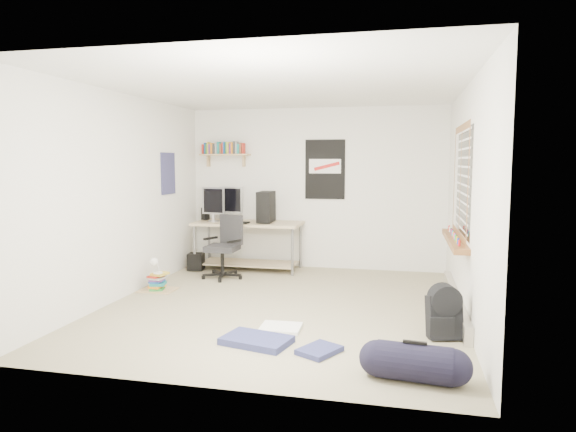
% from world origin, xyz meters
% --- Properties ---
extents(floor, '(4.00, 4.50, 0.01)m').
position_xyz_m(floor, '(0.00, 0.00, -0.01)').
color(floor, gray).
rests_on(floor, ground).
extents(ceiling, '(4.00, 4.50, 0.01)m').
position_xyz_m(ceiling, '(0.00, 0.00, 2.50)').
color(ceiling, white).
rests_on(ceiling, ground).
extents(back_wall, '(4.00, 0.01, 2.50)m').
position_xyz_m(back_wall, '(0.00, 2.25, 1.25)').
color(back_wall, silver).
rests_on(back_wall, ground).
extents(left_wall, '(0.01, 4.50, 2.50)m').
position_xyz_m(left_wall, '(-2.00, 0.00, 1.25)').
color(left_wall, silver).
rests_on(left_wall, ground).
extents(right_wall, '(0.01, 4.50, 2.50)m').
position_xyz_m(right_wall, '(2.00, 0.00, 1.25)').
color(right_wall, silver).
rests_on(right_wall, ground).
extents(desk, '(1.66, 0.75, 0.75)m').
position_xyz_m(desk, '(-0.99, 1.86, 0.36)').
color(desk, tan).
rests_on(desk, floor).
extents(monitor_left, '(0.39, 0.18, 0.42)m').
position_xyz_m(monitor_left, '(-1.52, 1.77, 0.96)').
color(monitor_left, '#98979C').
rests_on(monitor_left, desk).
extents(monitor_right, '(0.38, 0.13, 0.42)m').
position_xyz_m(monitor_right, '(-1.31, 2.00, 0.96)').
color(monitor_right, '#97979C').
rests_on(monitor_right, desk).
extents(pc_tower, '(0.23, 0.45, 0.46)m').
position_xyz_m(pc_tower, '(-0.70, 1.86, 0.99)').
color(pc_tower, black).
rests_on(pc_tower, desk).
extents(keyboard, '(0.38, 0.20, 0.02)m').
position_xyz_m(keyboard, '(-1.09, 1.66, 0.76)').
color(keyboard, black).
rests_on(keyboard, desk).
extents(speaker_left, '(0.13, 0.13, 0.19)m').
position_xyz_m(speaker_left, '(-1.71, 1.92, 0.85)').
color(speaker_left, black).
rests_on(speaker_left, desk).
extents(speaker_right, '(0.12, 0.12, 0.18)m').
position_xyz_m(speaker_right, '(-0.75, 1.78, 0.84)').
color(speaker_right, black).
rests_on(speaker_right, desk).
extents(office_chair, '(0.78, 0.78, 0.91)m').
position_xyz_m(office_chair, '(-1.17, 1.21, 0.49)').
color(office_chair, '#252527').
rests_on(office_chair, floor).
extents(wall_shelf, '(0.80, 0.22, 0.24)m').
position_xyz_m(wall_shelf, '(-1.45, 2.14, 1.78)').
color(wall_shelf, tan).
rests_on(wall_shelf, back_wall).
extents(poster_back_wall, '(0.62, 0.03, 0.92)m').
position_xyz_m(poster_back_wall, '(0.15, 2.23, 1.55)').
color(poster_back_wall, black).
rests_on(poster_back_wall, back_wall).
extents(poster_left_wall, '(0.02, 0.42, 0.60)m').
position_xyz_m(poster_left_wall, '(-1.99, 1.20, 1.50)').
color(poster_left_wall, navy).
rests_on(poster_left_wall, left_wall).
extents(window, '(0.10, 1.50, 1.26)m').
position_xyz_m(window, '(1.95, 0.30, 1.45)').
color(window, brown).
rests_on(window, right_wall).
extents(baseboard_heater, '(0.08, 2.50, 0.18)m').
position_xyz_m(baseboard_heater, '(1.96, 0.30, 0.09)').
color(baseboard_heater, '#B7B2A8').
rests_on(baseboard_heater, floor).
extents(backpack, '(0.36, 0.31, 0.41)m').
position_xyz_m(backpack, '(1.75, -0.73, 0.20)').
color(backpack, black).
rests_on(backpack, floor).
extents(duffel_bag, '(0.32, 0.32, 0.57)m').
position_xyz_m(duffel_bag, '(1.46, -1.79, 0.14)').
color(duffel_bag, black).
rests_on(duffel_bag, floor).
extents(tshirt, '(0.41, 0.35, 0.04)m').
position_xyz_m(tshirt, '(0.18, -0.84, 0.02)').
color(tshirt, white).
rests_on(tshirt, floor).
extents(jeans_a, '(0.68, 0.52, 0.07)m').
position_xyz_m(jeans_a, '(0.06, -1.28, 0.03)').
color(jeans_a, navy).
rests_on(jeans_a, floor).
extents(jeans_b, '(0.42, 0.45, 0.05)m').
position_xyz_m(jeans_b, '(0.66, -1.38, 0.03)').
color(jeans_b, navy).
rests_on(jeans_b, floor).
extents(book_stack, '(0.51, 0.47, 0.28)m').
position_xyz_m(book_stack, '(-1.75, 0.33, 0.15)').
color(book_stack, olive).
rests_on(book_stack, floor).
extents(desk_lamp, '(0.19, 0.23, 0.20)m').
position_xyz_m(desk_lamp, '(-1.73, 0.31, 0.38)').
color(desk_lamp, white).
rests_on(desk_lamp, book_stack).
extents(subwoofer, '(0.25, 0.25, 0.25)m').
position_xyz_m(subwoofer, '(-1.75, 1.60, 0.14)').
color(subwoofer, black).
rests_on(subwoofer, floor).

